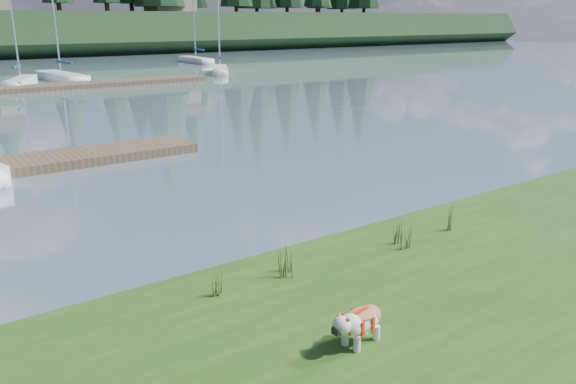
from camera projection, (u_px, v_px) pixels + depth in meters
bulldog at (360, 321)px, 7.47m from camera, size 0.92×0.46×0.54m
dock_far at (16, 89)px, 35.89m from camera, size 26.00×2.20×0.30m
sailboat_bg_2 at (23, 80)px, 39.20m from camera, size 3.19×5.53×8.62m
sailboat_bg_3 at (58, 75)px, 42.69m from camera, size 2.56×7.98×11.54m
sailboat_bg_4 at (220, 69)px, 48.03m from camera, size 3.81×5.95×9.17m
sailboat_bg_5 at (193, 59)px, 59.13m from camera, size 1.57×6.94×9.99m
weed_0 at (285, 263)px, 9.40m from camera, size 0.17×0.14×0.64m
weed_1 at (285, 260)px, 9.65m from camera, size 0.17×0.14×0.50m
weed_2 at (404, 236)px, 10.57m from camera, size 0.17×0.14×0.64m
weed_3 at (217, 283)px, 8.81m from camera, size 0.17×0.14×0.49m
weed_4 at (396, 233)px, 10.82m from camera, size 0.17×0.14×0.52m
weed_5 at (451, 218)px, 11.48m from camera, size 0.17×0.14×0.64m
mud_lip at (234, 278)px, 10.09m from camera, size 60.00×0.50×0.14m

